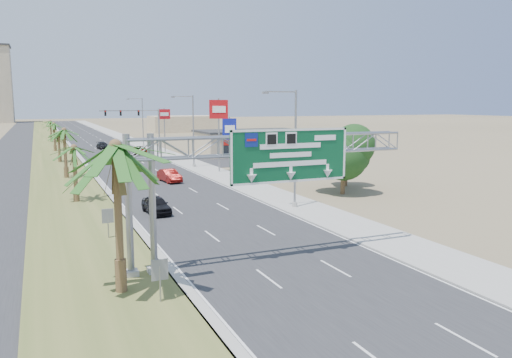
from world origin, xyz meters
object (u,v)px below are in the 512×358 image
(car_mid_lane, at_px, (169,176))
(pole_sign_red_far, at_px, (164,118))
(store_building, at_px, (250,143))
(pole_sign_blue, at_px, (229,131))
(sign_gantry, at_px, (262,155))
(car_left_lane, at_px, (156,205))
(car_right_lane, at_px, (140,150))
(signal_mast, at_px, (147,127))
(pole_sign_red_near, at_px, (219,114))
(palm_near, at_px, (116,147))
(car_far, at_px, (103,146))

(car_mid_lane, relative_size, pole_sign_red_far, 0.55)
(store_building, distance_m, pole_sign_blue, 17.45)
(sign_gantry, bearing_deg, car_left_lane, 100.95)
(store_building, distance_m, car_mid_lane, 33.08)
(car_mid_lane, relative_size, car_right_lane, 0.89)
(pole_sign_red_far, bearing_deg, signal_mast, -137.84)
(signal_mast, xyz_separation_m, pole_sign_red_near, (3.93, -26.07, 2.71))
(pole_sign_blue, xyz_separation_m, pole_sign_red_far, (-3.69, 23.88, 1.29))
(pole_sign_blue, bearing_deg, store_building, 57.19)
(car_left_lane, bearing_deg, car_mid_lane, 68.52)
(palm_near, height_order, signal_mast, palm_near)
(car_left_lane, bearing_deg, signal_mast, 75.27)
(car_right_lane, height_order, pole_sign_red_near, pole_sign_red_near)
(car_mid_lane, bearing_deg, pole_sign_red_far, 70.22)
(signal_mast, xyz_separation_m, pole_sign_red_far, (3.83, 3.47, 1.50))
(store_building, height_order, pole_sign_red_far, pole_sign_red_far)
(car_left_lane, height_order, car_right_lane, car_left_lane)
(car_mid_lane, bearing_deg, sign_gantry, -101.24)
(store_building, xyz_separation_m, pole_sign_blue, (-9.31, -14.44, 3.06))
(pole_sign_red_near, bearing_deg, car_far, 103.66)
(car_mid_lane, height_order, pole_sign_red_far, pole_sign_red_far)
(car_far, height_order, pole_sign_red_far, pole_sign_red_far)
(car_far, relative_size, pole_sign_blue, 0.66)
(palm_near, distance_m, car_mid_lane, 34.54)
(pole_sign_red_far, bearing_deg, car_mid_lane, -102.65)
(palm_near, bearing_deg, pole_sign_red_far, 74.90)
(sign_gantry, height_order, pole_sign_red_far, pole_sign_red_far)
(car_far, bearing_deg, sign_gantry, -95.58)
(signal_mast, height_order, car_right_lane, signal_mast)
(car_far, bearing_deg, signal_mast, -73.10)
(sign_gantry, height_order, signal_mast, signal_mast)
(car_left_lane, relative_size, pole_sign_red_far, 0.51)
(palm_near, height_order, pole_sign_red_far, palm_near)
(signal_mast, distance_m, car_left_lane, 48.48)
(car_left_lane, distance_m, car_right_lane, 49.75)
(store_building, relative_size, car_far, 3.90)
(pole_sign_red_near, bearing_deg, pole_sign_blue, 57.61)
(car_left_lane, distance_m, pole_sign_red_near, 25.93)
(car_far, distance_m, pole_sign_red_far, 15.78)
(car_mid_lane, height_order, car_right_lane, car_mid_lane)
(palm_near, relative_size, signal_mast, 0.81)
(store_building, xyz_separation_m, car_left_lane, (-25.89, -41.47, -1.29))
(signal_mast, height_order, pole_sign_red_far, pole_sign_red_far)
(sign_gantry, distance_m, car_far, 76.73)
(sign_gantry, distance_m, car_right_lane, 64.14)
(store_building, height_order, car_left_lane, store_building)
(car_mid_lane, distance_m, pole_sign_blue, 16.67)
(sign_gantry, xyz_separation_m, car_right_lane, (5.15, 63.71, -5.37))
(store_building, relative_size, pole_sign_red_near, 1.88)
(sign_gantry, xyz_separation_m, car_far, (0.30, 76.54, -5.39))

